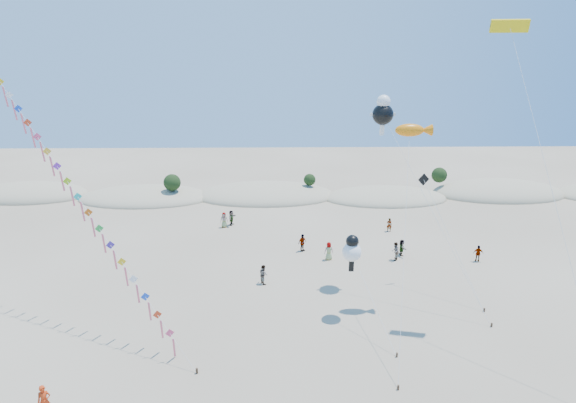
{
  "coord_description": "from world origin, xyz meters",
  "views": [
    {
      "loc": [
        1.8,
        -17.1,
        18.69
      ],
      "look_at": [
        2.44,
        14.0,
        8.98
      ],
      "focal_mm": 30.0,
      "sensor_mm": 36.0,
      "label": 1
    }
  ],
  "objects_px": {
    "kite_train": "(59,170)",
    "flyer_foreground": "(44,401)",
    "parafoil_kite": "(511,32)",
    "fish_kite": "(414,131)"
  },
  "relations": [
    {
      "from": "kite_train",
      "to": "fish_kite",
      "type": "bearing_deg",
      "value": 2.56
    },
    {
      "from": "kite_train",
      "to": "flyer_foreground",
      "type": "relative_size",
      "value": 11.39
    },
    {
      "from": "fish_kite",
      "to": "parafoil_kite",
      "type": "distance_m",
      "value": 8.6
    },
    {
      "from": "kite_train",
      "to": "parafoil_kite",
      "type": "bearing_deg",
      "value": -1.94
    },
    {
      "from": "kite_train",
      "to": "parafoil_kite",
      "type": "xyz_separation_m",
      "value": [
        30.05,
        -1.02,
        9.03
      ]
    },
    {
      "from": "parafoil_kite",
      "to": "flyer_foreground",
      "type": "bearing_deg",
      "value": -159.27
    },
    {
      "from": "parafoil_kite",
      "to": "flyer_foreground",
      "type": "xyz_separation_m",
      "value": [
        -27.32,
        -10.34,
        -18.96
      ]
    },
    {
      "from": "parafoil_kite",
      "to": "fish_kite",
      "type": "bearing_deg",
      "value": 157.34
    },
    {
      "from": "fish_kite",
      "to": "kite_train",
      "type": "bearing_deg",
      "value": -177.44
    },
    {
      "from": "fish_kite",
      "to": "parafoil_kite",
      "type": "bearing_deg",
      "value": -22.66
    }
  ]
}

